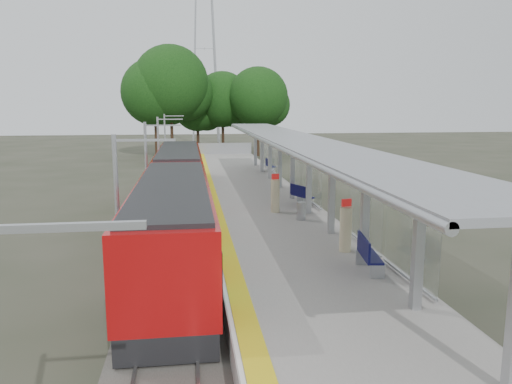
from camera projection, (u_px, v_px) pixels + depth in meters
trackbed at (180, 209)px, 30.14m from camera, size 3.00×70.00×0.24m
platform at (253, 201)px, 30.67m from camera, size 6.00×50.00×1.00m
tactile_strip at (212, 194)px, 30.24m from camera, size 0.60×50.00×0.02m
end_fence at (224, 148)px, 54.83m from camera, size 6.00×0.10×1.20m
train at (177, 192)px, 24.88m from camera, size 2.74×27.60×3.62m
canopy at (293, 146)px, 26.51m from camera, size 3.27×38.00×3.66m
pylon at (204, 24)px, 79.06m from camera, size 8.00×4.00×38.00m
tree_cluster at (195, 93)px, 60.56m from camera, size 20.12×11.75×13.33m
catenary_masts at (148, 166)px, 28.45m from camera, size 2.08×48.16×5.40m
bench_near at (367, 253)px, 16.13m from camera, size 0.75×1.77×1.18m
bench_mid at (301, 194)px, 27.03m from camera, size 1.08×1.60×1.06m
bench_far at (270, 165)px, 40.29m from camera, size 0.69×1.57×1.03m
info_pillar_near at (346, 229)px, 18.34m from camera, size 0.44×0.44×1.97m
info_pillar_far at (275, 196)px, 25.04m from camera, size 0.44×0.44×1.96m
litter_bin at (301, 211)px, 23.41m from camera, size 0.53×0.53×0.86m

